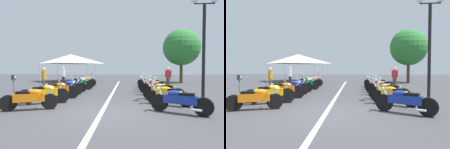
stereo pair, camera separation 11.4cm
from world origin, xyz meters
The scene contains 27 objects.
ground_plane centered at (0.00, 0.00, 0.00)m, with size 80.00×80.00×0.00m, color #424247.
lane_centre_stripe centered at (5.45, 0.00, 0.00)m, with size 20.82×0.16×0.01m, color beige.
motorcycle_left_row_0 centered at (0.26, 2.71, 0.45)m, with size 0.92×1.97×0.98m.
motorcycle_left_row_1 centered at (1.51, 2.71, 0.47)m, with size 1.07×2.04×1.02m.
motorcycle_left_row_2 centered at (2.91, 2.63, 0.48)m, with size 0.93×2.14×1.23m.
motorcycle_left_row_3 centered at (4.25, 2.63, 0.48)m, with size 1.03×1.91×1.23m.
motorcycle_left_row_4 centered at (5.53, 2.76, 0.45)m, with size 0.79×2.10×0.99m.
motorcycle_left_row_5 centered at (6.85, 2.53, 0.47)m, with size 1.01×1.96×1.01m.
motorcycle_left_row_6 centered at (8.06, 2.69, 0.48)m, with size 0.74×2.08×1.23m.
motorcycle_left_row_7 centered at (9.28, 2.66, 0.47)m, with size 1.04×1.91×1.22m.
motorcycle_right_row_0 centered at (0.19, -2.72, 0.45)m, with size 1.16×1.91×0.99m.
motorcycle_right_row_1 centered at (1.64, -2.64, 0.46)m, with size 1.13×1.80×1.19m.
motorcycle_right_row_2 centered at (2.82, -2.62, 0.47)m, with size 1.19×1.88×1.21m.
motorcycle_right_row_3 centered at (4.22, -2.59, 0.47)m, with size 1.43×1.69×1.22m.
motorcycle_right_row_4 centered at (5.54, -2.54, 0.47)m, with size 1.46×1.72×1.21m.
motorcycle_right_row_5 centered at (6.82, -2.63, 0.46)m, with size 1.21×1.88×1.01m.
motorcycle_right_row_6 centered at (7.96, -2.63, 0.45)m, with size 1.48×1.73×0.99m.
motorcycle_right_row_7 centered at (9.33, -2.64, 0.46)m, with size 1.31×1.73×1.20m.
street_lamp_twin_globe centered at (2.39, -4.37, 3.30)m, with size 0.32×1.22×4.82m.
parking_meter centered at (1.18, 3.91, 0.90)m, with size 0.19×0.14×1.29m.
traffic_cone_0 centered at (6.51, -4.01, 0.29)m, with size 0.36×0.36×0.61m.
traffic_cone_1 centered at (7.44, 3.93, 0.29)m, with size 0.36×0.36×0.61m.
bystander_0 centered at (8.31, -4.07, 0.96)m, with size 0.39×0.42×1.65m.
bystander_1 centered at (6.16, 4.81, 0.95)m, with size 0.51×0.32×1.62m.
bystander_2 centered at (9.62, 4.63, 0.99)m, with size 0.52×0.32×1.69m.
roadside_tree_0 centered at (14.55, -6.79, 3.82)m, with size 3.92×3.92×5.78m.
event_tent centered at (15.42, 5.69, 2.65)m, with size 5.70×5.70×3.20m.
Camera 1 is at (-6.50, -0.89, 1.58)m, focal length 30.38 mm.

